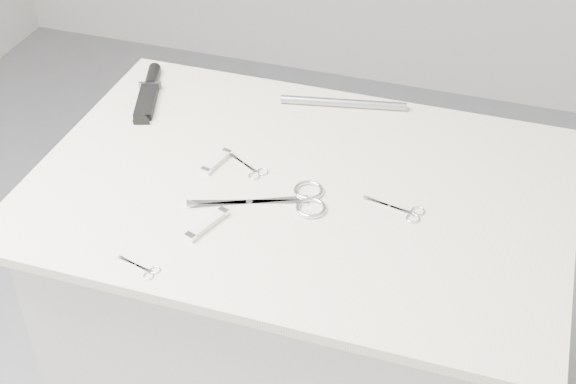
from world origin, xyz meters
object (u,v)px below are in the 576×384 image
(embroidery_scissors_a, at_px, (404,211))
(sheathed_knife, at_px, (149,90))
(plinth, at_px, (298,351))
(pocket_knife_b, at_px, (207,224))
(large_shears, at_px, (288,200))
(pocket_knife_a, at_px, (217,162))
(metal_rail, at_px, (343,103))
(embroidery_scissors_b, at_px, (251,169))
(tiny_scissors, at_px, (143,269))

(embroidery_scissors_a, relative_size, sheathed_knife, 0.54)
(plinth, xyz_separation_m, pocket_knife_b, (-0.12, -0.17, 0.48))
(large_shears, height_order, embroidery_scissors_a, large_shears)
(plinth, xyz_separation_m, pocket_knife_a, (-0.17, 0.01, 0.47))
(large_shears, height_order, metal_rail, metal_rail)
(embroidery_scissors_a, distance_m, sheathed_knife, 0.66)
(embroidery_scissors_b, height_order, tiny_scissors, same)
(pocket_knife_a, relative_size, pocket_knife_b, 0.84)
(embroidery_scissors_b, distance_m, pocket_knife_a, 0.07)
(large_shears, distance_m, pocket_knife_a, 0.18)
(embroidery_scissors_b, relative_size, sheathed_knife, 0.46)
(large_shears, xyz_separation_m, pocket_knife_b, (-0.11, -0.11, 0.00))
(plinth, xyz_separation_m, large_shears, (-0.00, -0.06, 0.47))
(sheathed_knife, bearing_deg, pocket_knife_a, -148.32)
(sheathed_knife, bearing_deg, metal_rail, -97.77)
(embroidery_scissors_b, bearing_deg, pocket_knife_a, -146.44)
(plinth, height_order, tiny_scissors, tiny_scissors)
(large_shears, height_order, pocket_knife_a, pocket_knife_a)
(large_shears, distance_m, sheathed_knife, 0.49)
(large_shears, xyz_separation_m, metal_rail, (0.01, 0.35, 0.01))
(embroidery_scissors_a, xyz_separation_m, metal_rail, (-0.19, 0.31, 0.01))
(embroidery_scissors_b, bearing_deg, pocket_knife_b, -64.04)
(tiny_scissors, bearing_deg, sheathed_knife, 128.88)
(tiny_scissors, relative_size, metal_rail, 0.30)
(embroidery_scissors_a, height_order, pocket_knife_b, pocket_knife_b)
(plinth, distance_m, embroidery_scissors_b, 0.48)
(tiny_scissors, xyz_separation_m, pocket_knife_a, (0.00, 0.31, 0.00))
(plinth, bearing_deg, pocket_knife_a, 176.45)
(plinth, bearing_deg, embroidery_scissors_b, 171.99)
(plinth, distance_m, embroidery_scissors_a, 0.51)
(tiny_scissors, bearing_deg, pocket_knife_b, 80.21)
(sheathed_knife, distance_m, metal_rail, 0.43)
(embroidery_scissors_a, height_order, metal_rail, metal_rail)
(embroidery_scissors_b, bearing_deg, plinth, 22.62)
(sheathed_knife, height_order, pocket_knife_a, sheathed_knife)
(embroidery_scissors_a, distance_m, metal_rail, 0.37)
(plinth, relative_size, tiny_scissors, 11.18)
(sheathed_knife, relative_size, metal_rail, 0.79)
(large_shears, bearing_deg, sheathed_knife, 124.73)
(plinth, xyz_separation_m, embroidery_scissors_a, (0.20, -0.02, 0.47))
(large_shears, height_order, tiny_scissors, large_shears)
(large_shears, distance_m, pocket_knife_b, 0.16)
(pocket_knife_a, relative_size, metal_rail, 0.31)
(tiny_scissors, relative_size, pocket_knife_a, 0.97)
(pocket_knife_b, xyz_separation_m, metal_rail, (0.12, 0.46, 0.00))
(embroidery_scissors_b, height_order, metal_rail, metal_rail)
(sheathed_knife, bearing_deg, plinth, -135.61)
(tiny_scissors, height_order, metal_rail, metal_rail)
(sheathed_knife, bearing_deg, pocket_knife_b, -160.53)
(large_shears, distance_m, embroidery_scissors_b, 0.12)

